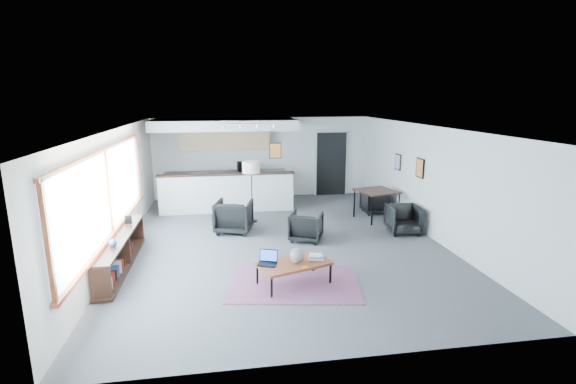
{
  "coord_description": "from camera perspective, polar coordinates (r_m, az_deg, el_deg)",
  "views": [
    {
      "loc": [
        -1.3,
        -9.02,
        3.26
      ],
      "look_at": [
        0.2,
        0.4,
        1.07
      ],
      "focal_mm": 26.0,
      "sensor_mm": 36.0,
      "label": 1
    }
  ],
  "objects": [
    {
      "name": "room",
      "position": [
        9.32,
        -0.81,
        0.81
      ],
      "size": [
        7.02,
        9.02,
        2.62
      ],
      "color": "#4B4B4D",
      "rests_on": "ground"
    },
    {
      "name": "window",
      "position": [
        8.59,
        -23.38,
        -0.25
      ],
      "size": [
        0.1,
        5.95,
        1.66
      ],
      "color": "#8CBFFF",
      "rests_on": "room"
    },
    {
      "name": "console",
      "position": [
        8.72,
        -21.9,
        -7.68
      ],
      "size": [
        0.35,
        3.0,
        0.8
      ],
      "color": "black",
      "rests_on": "floor"
    },
    {
      "name": "kitchenette",
      "position": [
        12.87,
        -8.51,
        4.4
      ],
      "size": [
        4.2,
        1.96,
        2.6
      ],
      "color": "white",
      "rests_on": "floor"
    },
    {
      "name": "doorway",
      "position": [
        14.09,
        5.9,
        3.96
      ],
      "size": [
        1.1,
        0.12,
        2.15
      ],
      "color": "black",
      "rests_on": "room"
    },
    {
      "name": "track_light",
      "position": [
        11.27,
        -5.47,
        9.17
      ],
      "size": [
        1.6,
        0.07,
        0.15
      ],
      "color": "silver",
      "rests_on": "room"
    },
    {
      "name": "wall_art_lower",
      "position": [
        10.7,
        17.61,
        3.15
      ],
      "size": [
        0.03,
        0.38,
        0.48
      ],
      "color": "black",
      "rests_on": "room"
    },
    {
      "name": "wall_art_upper",
      "position": [
        11.86,
        14.81,
        3.99
      ],
      "size": [
        0.03,
        0.34,
        0.44
      ],
      "color": "black",
      "rests_on": "room"
    },
    {
      "name": "kilim_rug",
      "position": [
        7.6,
        0.81,
        -12.39
      ],
      "size": [
        2.53,
        1.93,
        0.01
      ],
      "rotation": [
        0.0,
        0.0,
        -0.17
      ],
      "color": "#663652",
      "rests_on": "floor"
    },
    {
      "name": "coffee_table",
      "position": [
        7.45,
        0.82,
        -9.79
      ],
      "size": [
        1.41,
        1.05,
        0.41
      ],
      "rotation": [
        0.0,
        0.0,
        0.33
      ],
      "color": "brown",
      "rests_on": "floor"
    },
    {
      "name": "laptop",
      "position": [
        7.37,
        -2.77,
        -9.23
      ],
      "size": [
        0.39,
        0.36,
        0.23
      ],
      "rotation": [
        0.0,
        0.0,
        -0.35
      ],
      "color": "black",
      "rests_on": "coffee_table"
    },
    {
      "name": "ceramic_pot",
      "position": [
        7.37,
        1.24,
        -8.68
      ],
      "size": [
        0.26,
        0.26,
        0.26
      ],
      "rotation": [
        0.0,
        0.0,
        -0.42
      ],
      "color": "gray",
      "rests_on": "coffee_table"
    },
    {
      "name": "book_stack",
      "position": [
        7.59,
        3.86,
        -8.81
      ],
      "size": [
        0.31,
        0.27,
        0.08
      ],
      "rotation": [
        0.0,
        0.0,
        -0.23
      ],
      "color": "silver",
      "rests_on": "coffee_table"
    },
    {
      "name": "coaster",
      "position": [
        7.24,
        2.32,
        -10.2
      ],
      "size": [
        0.11,
        0.11,
        0.01
      ],
      "rotation": [
        0.0,
        0.0,
        0.07
      ],
      "color": "#E5590C",
      "rests_on": "coffee_table"
    },
    {
      "name": "armchair_left",
      "position": [
        10.29,
        -7.42,
        -3.1
      ],
      "size": [
        1.01,
        0.97,
        0.86
      ],
      "primitive_type": "imported",
      "rotation": [
        0.0,
        0.0,
        2.89
      ],
      "color": "black",
      "rests_on": "floor"
    },
    {
      "name": "armchair_right",
      "position": [
        9.64,
        2.51,
        -4.56
      ],
      "size": [
        0.9,
        0.88,
        0.72
      ],
      "primitive_type": "imported",
      "rotation": [
        0.0,
        0.0,
        2.74
      ],
      "color": "black",
      "rests_on": "floor"
    },
    {
      "name": "floor_lamp",
      "position": [
        10.89,
        -5.05,
        3.09
      ],
      "size": [
        0.47,
        0.47,
        1.62
      ],
      "rotation": [
        0.0,
        0.0,
        0.01
      ],
      "color": "black",
      "rests_on": "floor"
    },
    {
      "name": "dining_table",
      "position": [
        11.42,
        12.04,
        -0.13
      ],
      "size": [
        1.16,
        1.16,
        0.8
      ],
      "rotation": [
        0.0,
        0.0,
        0.25
      ],
      "color": "black",
      "rests_on": "floor"
    },
    {
      "name": "dining_chair_near",
      "position": [
        10.52,
        15.53,
        -3.74
      ],
      "size": [
        0.67,
        0.63,
        0.65
      ],
      "primitive_type": "imported",
      "rotation": [
        0.0,
        0.0,
        -0.07
      ],
      "color": "black",
      "rests_on": "floor"
    },
    {
      "name": "dining_chair_far",
      "position": [
        12.14,
        11.8,
        -1.43
      ],
      "size": [
        0.59,
        0.55,
        0.6
      ],
      "primitive_type": "imported",
      "rotation": [
        0.0,
        0.0,
        3.14
      ],
      "color": "black",
      "rests_on": "floor"
    },
    {
      "name": "microwave",
      "position": [
        13.36,
        -5.73,
        3.65
      ],
      "size": [
        0.59,
        0.39,
        0.37
      ],
      "primitive_type": "imported",
      "rotation": [
        0.0,
        0.0,
        0.17
      ],
      "color": "black",
      "rests_on": "kitchenette"
    }
  ]
}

